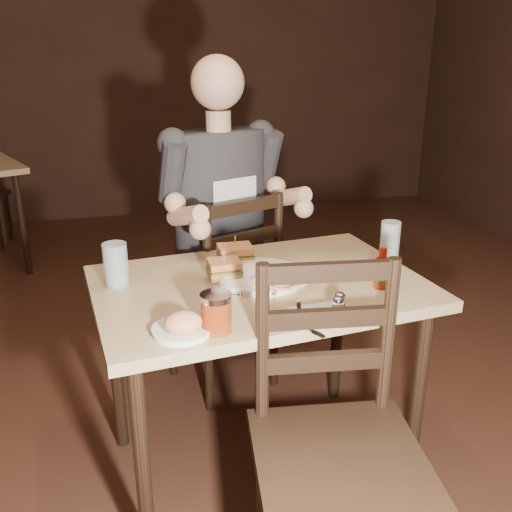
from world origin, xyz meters
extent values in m
plane|color=black|center=(0.00, 0.00, 0.00)|extent=(7.00, 7.00, 0.00)
plane|color=#382218|center=(0.00, 3.50, 1.40)|extent=(6.00, 0.00, 6.00)
cube|color=tan|center=(0.27, -0.15, 0.75)|extent=(1.20, 0.87, 0.04)
cylinder|color=black|center=(-0.18, -0.51, 0.36)|extent=(0.05, 0.05, 0.73)
cylinder|color=black|center=(-0.24, 0.09, 0.36)|extent=(0.05, 0.05, 0.73)
cylinder|color=black|center=(0.79, -0.40, 0.36)|extent=(0.05, 0.05, 0.73)
cylinder|color=black|center=(0.73, 0.20, 0.36)|extent=(0.05, 0.05, 0.73)
cylinder|color=black|center=(-0.83, 2.16, 0.36)|extent=(0.04, 0.04, 0.73)
cylinder|color=white|center=(0.28, -0.13, 0.78)|extent=(0.34, 0.34, 0.02)
ellipsoid|color=maroon|center=(0.47, -0.18, 0.79)|extent=(0.04, 0.04, 0.01)
cylinder|color=silver|center=(-0.21, -0.06, 0.85)|extent=(0.09, 0.09, 0.15)
cylinder|color=silver|center=(0.79, -0.10, 0.85)|extent=(0.08, 0.08, 0.17)
cube|color=white|center=(0.38, -0.44, 0.77)|extent=(0.16, 0.15, 0.00)
cube|color=silver|center=(0.30, -0.50, 0.78)|extent=(0.11, 0.19, 0.00)
cube|color=silver|center=(0.33, -0.42, 0.78)|extent=(0.06, 0.17, 0.01)
cylinder|color=white|center=(-0.04, -0.46, 0.78)|extent=(0.19, 0.19, 0.01)
ellipsoid|color=tan|center=(-0.03, -0.48, 0.82)|extent=(0.12, 0.10, 0.07)
camera|label=1|loc=(-0.19, -1.92, 1.55)|focal=40.00mm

